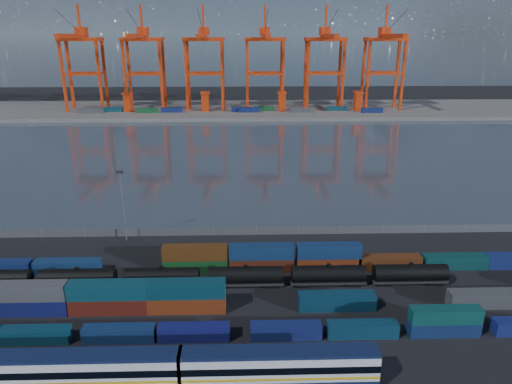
{
  "coord_description": "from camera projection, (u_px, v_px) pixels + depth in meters",
  "views": [
    {
      "loc": [
        -2.82,
        -70.37,
        44.83
      ],
      "look_at": [
        0.0,
        30.0,
        10.0
      ],
      "focal_mm": 32.0,
      "sensor_mm": 36.0,
      "label": 1
    }
  ],
  "objects": [
    {
      "name": "container_row_south",
      "position": [
        214.0,
        329.0,
        70.44
      ],
      "size": [
        138.14,
        2.25,
        4.79
      ],
      "color": "#464A4C",
      "rests_on": "ground"
    },
    {
      "name": "container_row_mid",
      "position": [
        309.0,
        297.0,
        77.95
      ],
      "size": [
        142.23,
        2.68,
        5.7
      ],
      "color": "#3F4144",
      "rests_on": "ground"
    },
    {
      "name": "ground",
      "position": [
        261.0,
        300.0,
        81.22
      ],
      "size": [
        700.0,
        700.0,
        0.0
      ],
      "primitive_type": "plane",
      "color": "black",
      "rests_on": "ground"
    },
    {
      "name": "straddle_carriers",
      "position": [
        244.0,
        101.0,
        267.47
      ],
      "size": [
        140.0,
        7.0,
        11.1
      ],
      "color": "red",
      "rests_on": "far_quay"
    },
    {
      "name": "quay_containers",
      "position": [
        229.0,
        110.0,
        264.44
      ],
      "size": [
        172.58,
        10.99,
        2.6
      ],
      "color": "navy",
      "rests_on": "far_quay"
    },
    {
      "name": "waterfront_fence",
      "position": [
        256.0,
        231.0,
        107.34
      ],
      "size": [
        160.12,
        0.12,
        2.2
      ],
      "color": "#595B5E",
      "rests_on": "ground"
    },
    {
      "name": "passenger_train",
      "position": [
        82.0,
        371.0,
        60.02
      ],
      "size": [
        78.51,
        3.27,
        5.61
      ],
      "color": "silver",
      "rests_on": "ground"
    },
    {
      "name": "far_quay",
      "position": [
        248.0,
        110.0,
        279.22
      ],
      "size": [
        700.0,
        70.0,
        2.0
      ],
      "primitive_type": "cube",
      "color": "#514F4C",
      "rests_on": "ground"
    },
    {
      "name": "tanker_string",
      "position": [
        162.0,
        277.0,
        84.56
      ],
      "size": [
        107.25,
        3.06,
        4.38
      ],
      "color": "black",
      "rests_on": "ground"
    },
    {
      "name": "container_row_north",
      "position": [
        305.0,
        260.0,
        91.07
      ],
      "size": [
        142.76,
        2.6,
        5.54
      ],
      "color": "navy",
      "rests_on": "ground"
    },
    {
      "name": "harbor_water",
      "position": [
        251.0,
        154.0,
        180.38
      ],
      "size": [
        700.0,
        700.0,
        0.0
      ],
      "primitive_type": "plane",
      "color": "#323D49",
      "rests_on": "ground"
    },
    {
      "name": "gantry_cranes",
      "position": [
        234.0,
        48.0,
        260.89
      ],
      "size": [
        198.37,
        44.88,
        60.77
      ],
      "color": "red",
      "rests_on": "ground"
    },
    {
      "name": "yard_light_mast",
      "position": [
        123.0,
        202.0,
        101.93
      ],
      "size": [
        1.6,
        0.4,
        16.6
      ],
      "color": "slate",
      "rests_on": "ground"
    }
  ]
}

